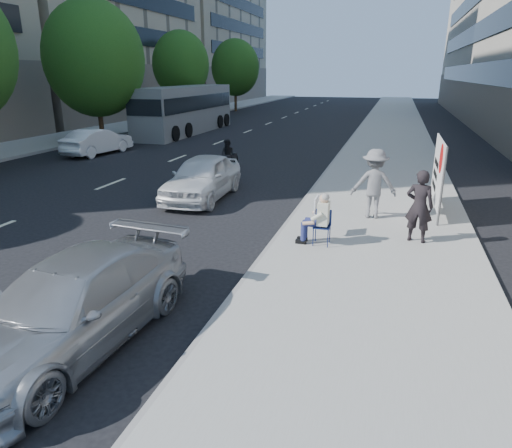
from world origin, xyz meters
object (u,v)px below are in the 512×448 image
(protest_banner, at_px, (438,171))
(bus, at_px, (186,110))
(pedestrian_woman, at_px, (419,206))
(motorcycle, at_px, (228,157))
(jogger, at_px, (374,184))
(parked_sedan, at_px, (72,305))
(white_sedan_near, at_px, (202,177))
(white_sedan_mid, at_px, (98,141))
(seated_protester, at_px, (318,216))

(protest_banner, height_order, bus, bus)
(pedestrian_woman, distance_m, motorcycle, 10.86)
(jogger, xyz_separation_m, protest_banner, (1.80, 1.21, 0.24))
(protest_banner, relative_size, parked_sedan, 0.63)
(parked_sedan, relative_size, white_sedan_near, 1.10)
(motorcycle, bearing_deg, pedestrian_woman, -39.03)
(jogger, bearing_deg, white_sedan_mid, -35.05)
(protest_banner, distance_m, white_sedan_mid, 18.05)
(pedestrian_woman, relative_size, white_sedan_near, 0.42)
(jogger, bearing_deg, white_sedan_near, -17.33)
(white_sedan_near, bearing_deg, motorcycle, 97.23)
(seated_protester, distance_m, parked_sedan, 6.15)
(parked_sedan, height_order, white_sedan_mid, parked_sedan)
(parked_sedan, relative_size, bus, 0.40)
(jogger, height_order, white_sedan_near, jogger)
(white_sedan_near, relative_size, white_sedan_mid, 1.06)
(protest_banner, distance_m, parked_sedan, 11.03)
(white_sedan_near, relative_size, bus, 0.37)
(seated_protester, bearing_deg, jogger, 65.99)
(seated_protester, relative_size, protest_banner, 0.43)
(seated_protester, xyz_separation_m, white_sedan_near, (-4.68, 3.72, -0.12))
(jogger, bearing_deg, bus, -58.54)
(pedestrian_woman, height_order, bus, bus)
(white_sedan_near, bearing_deg, bus, 114.71)
(protest_banner, height_order, white_sedan_mid, protest_banner)
(motorcycle, bearing_deg, white_sedan_mid, 170.34)
(seated_protester, bearing_deg, white_sedan_near, 141.50)
(white_sedan_near, bearing_deg, jogger, -12.19)
(seated_protester, distance_m, white_sedan_mid, 17.37)
(white_sedan_mid, bearing_deg, seated_protester, 149.71)
(protest_banner, xyz_separation_m, bus, (-16.17, 16.88, 0.23))
(white_sedan_mid, bearing_deg, motorcycle, 172.69)
(jogger, distance_m, bus, 23.11)
(motorcycle, relative_size, bus, 0.17)
(jogger, xyz_separation_m, white_sedan_mid, (-14.94, 7.95, -0.47))
(pedestrian_woman, height_order, white_sedan_mid, pedestrian_woman)
(white_sedan_mid, xyz_separation_m, motorcycle, (8.32, -2.18, -0.05))
(seated_protester, xyz_separation_m, jogger, (1.18, 2.65, 0.29))
(parked_sedan, relative_size, white_sedan_mid, 1.16)
(parked_sedan, xyz_separation_m, white_sedan_mid, (-10.69, 15.94, -0.02))
(white_sedan_near, relative_size, motorcycle, 2.16)
(seated_protester, distance_m, bus, 24.59)
(pedestrian_woman, bearing_deg, seated_protester, 32.54)
(seated_protester, distance_m, white_sedan_near, 5.98)
(white_sedan_near, distance_m, bus, 19.05)
(parked_sedan, xyz_separation_m, white_sedan_near, (-1.61, 9.06, 0.05))
(motorcycle, bearing_deg, parked_sedan, -75.24)
(pedestrian_woman, bearing_deg, protest_banner, -89.49)
(pedestrian_woman, distance_m, white_sedan_near, 7.60)
(protest_banner, height_order, motorcycle, protest_banner)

